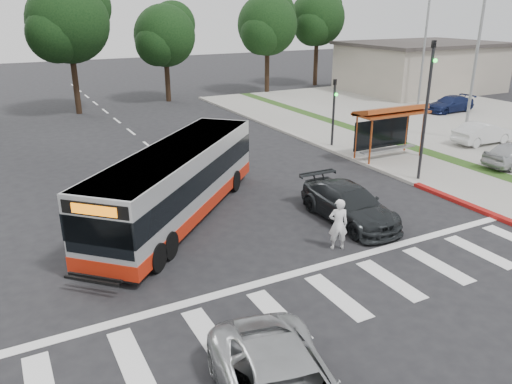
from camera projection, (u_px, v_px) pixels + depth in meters
ground at (256, 232)px, 18.55m from camera, size 140.00×140.00×0.00m
sidewalk_east at (356, 145)px, 29.98m from camera, size 4.00×40.00×0.12m
curb_east at (328, 149)px, 29.10m from camera, size 0.30×40.00×0.15m
curb_east_red at (469, 205)px, 20.81m from camera, size 0.32×6.00×0.15m
parking_lot at (467, 119)px, 36.90m from camera, size 18.00×36.00×0.10m
commercial_building at (420, 68)px, 49.17m from camera, size 14.00×10.00×4.40m
building_roof_cap at (423, 43)px, 48.35m from camera, size 14.60×10.60×0.30m
crosswalk_ladder at (337, 296)px, 14.40m from camera, size 18.00×2.60×0.01m
bus_shelter at (390, 117)px, 26.70m from camera, size 4.20×1.60×2.86m
traffic_signal_ne_tall at (428, 100)px, 22.65m from camera, size 0.18×0.37×6.50m
traffic_signal_ne_short at (334, 106)px, 28.93m from camera, size 0.18×0.37×4.00m
lot_light_front at (478, 42)px, 29.36m from camera, size 1.90×0.35×9.01m
lot_light_mid at (426, 33)px, 40.27m from camera, size 1.90×0.35×9.01m
tree_ne_a at (268, 24)px, 46.63m from camera, size 6.16×5.74×9.30m
tree_ne_b at (318, 17)px, 51.17m from camera, size 6.16×5.74×10.02m
tree_north_a at (69, 21)px, 36.90m from camera, size 6.60×6.15×10.17m
tree_north_b at (165, 35)px, 42.49m from camera, size 5.72×5.33×8.43m
transit_bus at (178, 184)px, 19.36m from camera, size 9.34×9.51×2.83m
pedestrian at (338, 224)px, 16.96m from camera, size 0.78×0.66×1.83m
dark_sedan at (349, 204)px, 19.27m from camera, size 2.08×4.88×1.41m
parked_car_1 at (483, 133)px, 29.96m from camera, size 3.96×1.49×1.29m
parked_car_3 at (450, 104)px, 39.14m from camera, size 4.29×1.84×1.23m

